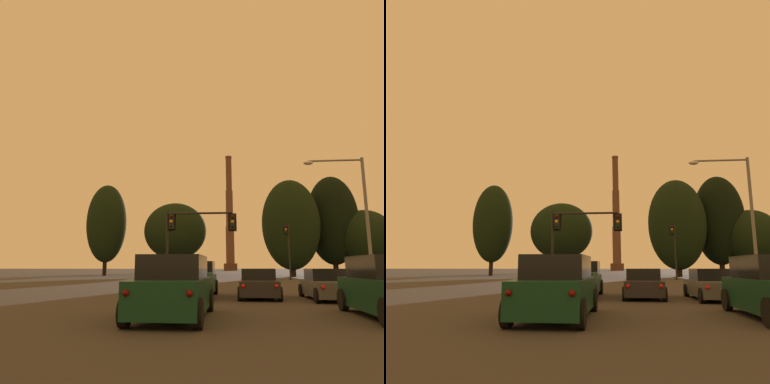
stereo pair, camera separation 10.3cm
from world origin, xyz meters
TOP-DOWN VIEW (x-y plane):
  - suv_left_lane_second at (-3.07, 11.20)m, footprint 2.21×4.95m
  - pickup_truck_left_lane_front at (-3.21, 19.52)m, footprint 2.37×5.57m
  - sedan_right_lane_front at (3.21, 18.34)m, footprint 2.03×4.72m
  - sedan_center_lane_front at (0.05, 19.07)m, footprint 2.20×4.78m
  - traffic_light_overhead_left at (-3.98, 25.40)m, footprint 5.02×0.50m
  - traffic_light_far_right at (5.70, 45.70)m, footprint 0.78×0.50m
  - street_lamp at (6.67, 23.84)m, footprint 3.82×0.36m
  - smokestack at (-0.69, 151.61)m, footprint 5.39×5.39m
  - treeline_far_left at (20.59, 62.67)m, footprint 9.15×8.24m
  - treeline_far_right at (15.96, 63.59)m, footprint 8.28×7.45m
  - treeline_center_left at (-10.27, 62.04)m, footprint 10.46×9.41m
  - treeline_left_mid at (8.60, 60.63)m, footprint 9.12×8.20m
  - treeline_center_right at (-22.83, 63.83)m, footprint 7.00×6.30m

SIDE VIEW (x-z plane):
  - sedan_right_lane_front at x=3.21m, z-range -0.05..1.38m
  - sedan_center_lane_front at x=0.05m, z-range -0.05..1.38m
  - pickup_truck_left_lane_front at x=-3.21m, z-range -0.11..1.71m
  - suv_left_lane_second at x=-3.07m, z-range -0.03..1.83m
  - traffic_light_overhead_left at x=-3.98m, z-range 1.39..6.67m
  - traffic_light_far_right at x=5.70m, z-range 1.01..7.61m
  - street_lamp at x=6.67m, z-range 1.03..9.49m
  - treeline_far_left at x=20.59m, z-range 0.90..11.53m
  - treeline_center_left at x=-10.27m, z-range 1.32..13.43m
  - treeline_left_mid at x=8.60m, z-range 0.49..15.92m
  - treeline_center_right at x=-22.83m, z-range 1.09..17.03m
  - treeline_far_right at x=15.96m, z-range 0.87..17.44m
  - smokestack at x=-0.69m, z-range -5.05..42.00m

